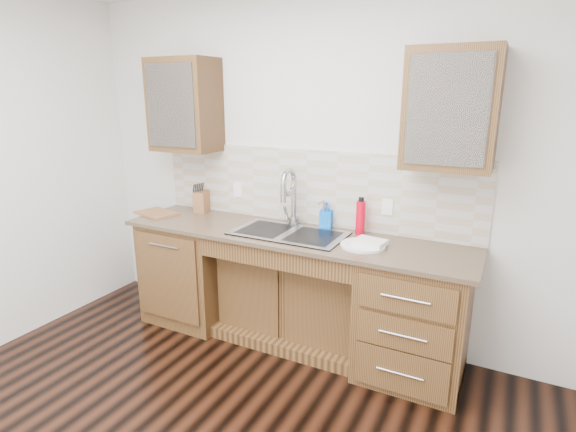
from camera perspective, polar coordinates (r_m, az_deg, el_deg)
The scene contains 23 objects.
wall_back at distance 3.59m, azimuth 2.92°, elevation 6.14°, with size 4.00×0.10×2.70m, color silver.
base_cabinet_left at distance 4.03m, azimuth -11.95°, elevation -6.61°, with size 0.70×0.62×0.88m, color #593014.
base_cabinet_center at distance 3.66m, azimuth 0.94°, elevation -10.15°, with size 1.20×0.44×0.70m, color #593014.
base_cabinet_right at distance 3.27m, azimuth 15.67°, elevation -12.22°, with size 0.70×0.62×0.88m, color #593014.
countertop at distance 3.37m, azimuth 0.19°, elevation -2.44°, with size 2.70×0.65×0.03m, color #84705B.
backsplash at distance 3.56m, azimuth 2.48°, elevation 3.70°, with size 2.70×0.02×0.59m, color beige.
sink at distance 3.38m, azimuth 0.08°, elevation -3.64°, with size 0.84×0.46×0.19m, color #9E9EA5.
faucet at distance 3.52m, azimuth 0.76°, elevation 2.00°, with size 0.04×0.04×0.40m, color #999993.
filter_tap at distance 3.45m, azimuth 4.55°, elevation 0.30°, with size 0.02×0.02×0.24m, color #999993.
upper_cabinet_left at distance 3.91m, azimuth -12.96°, elevation 13.54°, with size 0.55×0.34×0.75m, color #593014.
upper_cabinet_right at distance 3.04m, azimuth 20.03°, elevation 12.59°, with size 0.55×0.34×0.75m, color #593014.
outlet_left at distance 3.88m, azimuth -6.39°, elevation 3.30°, with size 0.08×0.01×0.12m, color white.
outlet_right at distance 3.36m, azimuth 12.51°, elevation 1.13°, with size 0.08×0.01×0.12m, color white.
soap_bottle at distance 3.49m, azimuth 4.87°, elevation 0.15°, with size 0.09×0.09×0.20m, color blue.
water_bottle at distance 3.35m, azimuth 9.18°, elevation -0.24°, with size 0.07×0.07×0.25m, color red.
plate at distance 3.12m, azimuth 9.50°, elevation -3.68°, with size 0.31×0.31×0.02m, color white.
dish_towel at distance 3.12m, azimuth 10.41°, elevation -3.28°, with size 0.21×0.15×0.03m, color white.
knife_block at distance 4.03m, azimuth -10.88°, elevation 1.85°, with size 0.10×0.16×0.18m, color #A7623A.
cutting_board at distance 4.06m, azimuth -16.37°, elevation 0.36°, with size 0.35×0.25×0.02m, color olive.
cup_left_a at distance 3.97m, azimuth -13.79°, elevation 12.69°, with size 0.11×0.11×0.09m, color white.
cup_left_b at distance 3.82m, azimuth -11.02°, elevation 12.88°, with size 0.11×0.11×0.10m, color white.
cup_right_a at distance 3.06m, azimuth 18.48°, elevation 11.68°, with size 0.11×0.11×0.09m, color silver.
cup_right_b at distance 3.03m, azimuth 22.00°, elevation 11.48°, with size 0.11×0.11×0.10m, color white.
Camera 1 is at (1.45, -1.43, 1.93)m, focal length 28.00 mm.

